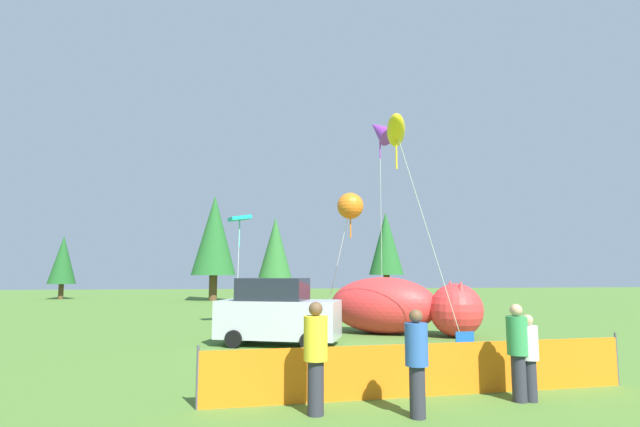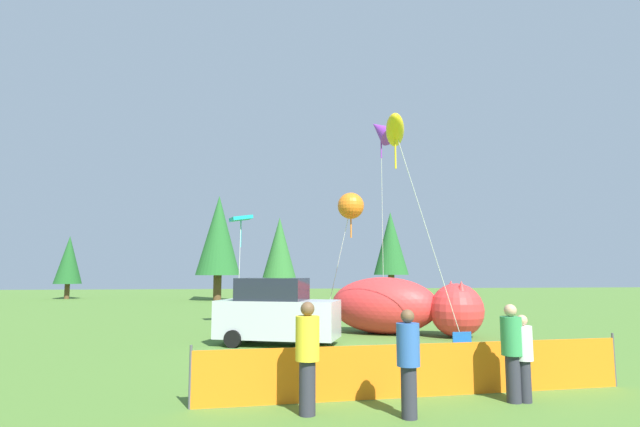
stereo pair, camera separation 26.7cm
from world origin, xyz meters
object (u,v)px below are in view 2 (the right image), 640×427
at_px(kite_purple_delta, 381,131).
at_px(folding_chair, 465,349).
at_px(parked_car, 277,313).
at_px(kite_yellow_hero, 395,131).
at_px(spectator_in_red_shirt, 408,358).
at_px(spectator_in_yellow_shirt, 512,348).
at_px(spectator_in_black_shirt, 307,353).
at_px(kite_orange_flower, 351,206).
at_px(kite_teal_diamond, 241,220).
at_px(spectator_in_green_shirt, 523,354).
at_px(inflatable_cat, 401,308).

bearing_deg(kite_purple_delta, folding_chair, -92.24).
bearing_deg(parked_car, kite_yellow_hero, 0.48).
relative_size(spectator_in_red_shirt, kite_purple_delta, 0.19).
bearing_deg(spectator_in_yellow_shirt, folding_chair, 84.08).
height_order(spectator_in_black_shirt, kite_orange_flower, kite_orange_flower).
bearing_deg(spectator_in_yellow_shirt, parked_car, 117.57).
distance_m(kite_yellow_hero, kite_teal_diamond, 8.99).
distance_m(folding_chair, spectator_in_red_shirt, 4.47).
bearing_deg(kite_purple_delta, spectator_in_black_shirt, -109.79).
bearing_deg(folding_chair, kite_orange_flower, -175.61).
bearing_deg(kite_yellow_hero, spectator_in_yellow_shirt, -87.29).
xyz_separation_m(spectator_in_green_shirt, kite_yellow_hero, (-0.53, 6.62, 6.21)).
bearing_deg(spectator_in_green_shirt, parked_car, 118.77).
bearing_deg(kite_orange_flower, kite_teal_diamond, 148.43).
relative_size(parked_car, spectator_in_red_shirt, 2.43).
bearing_deg(spectator_in_black_shirt, kite_teal_diamond, 96.86).
height_order(folding_chair, kite_purple_delta, kite_purple_delta).
height_order(parked_car, spectator_in_black_shirt, parked_car).
bearing_deg(spectator_in_black_shirt, kite_yellow_hero, 62.62).
distance_m(spectator_in_black_shirt, kite_purple_delta, 15.63).
relative_size(folding_chair, inflatable_cat, 0.16).
bearing_deg(spectator_in_black_shirt, spectator_in_green_shirt, 4.76).
bearing_deg(parked_car, spectator_in_black_shirt, -68.91).
relative_size(folding_chair, spectator_in_yellow_shirt, 0.52).
bearing_deg(kite_orange_flower, folding_chair, -80.12).
distance_m(spectator_in_red_shirt, kite_orange_flower, 12.26).
relative_size(inflatable_cat, spectator_in_green_shirt, 3.64).
bearing_deg(kite_teal_diamond, parked_car, -75.47).
relative_size(kite_purple_delta, kite_orange_flower, 1.69).
bearing_deg(folding_chair, kite_yellow_hero, -176.14).
bearing_deg(kite_orange_flower, inflatable_cat, -18.79).
height_order(parked_car, kite_orange_flower, kite_orange_flower).
height_order(inflatable_cat, spectator_in_green_shirt, inflatable_cat).
height_order(folding_chair, kite_orange_flower, kite_orange_flower).
bearing_deg(kite_teal_diamond, kite_yellow_hero, -52.58).
bearing_deg(inflatable_cat, kite_purple_delta, 121.84).
height_order(kite_purple_delta, kite_orange_flower, kite_purple_delta).
xyz_separation_m(inflatable_cat, kite_orange_flower, (-1.85, 0.63, 4.08)).
height_order(parked_car, spectator_in_red_shirt, parked_car).
height_order(spectator_in_green_shirt, kite_yellow_hero, kite_yellow_hero).
height_order(spectator_in_red_shirt, spectator_in_yellow_shirt, spectator_in_yellow_shirt).
bearing_deg(kite_yellow_hero, folding_chair, -80.65).
bearing_deg(kite_yellow_hero, inflatable_cat, 72.60).
bearing_deg(parked_car, spectator_in_green_shirt, -41.68).
bearing_deg(inflatable_cat, kite_yellow_hero, -78.25).
xyz_separation_m(spectator_in_yellow_shirt, kite_orange_flower, (-1.06, 10.73, 4.11)).
xyz_separation_m(parked_car, kite_orange_flower, (3.08, 2.79, 4.03)).
bearing_deg(kite_teal_diamond, spectator_in_yellow_shirt, -67.53).
bearing_deg(spectator_in_green_shirt, spectator_in_black_shirt, -175.24).
height_order(parked_car, spectator_in_yellow_shirt, parked_car).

